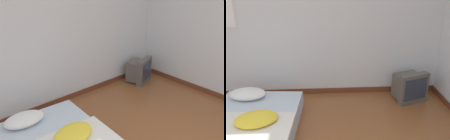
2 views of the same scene
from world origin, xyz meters
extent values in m
cube|color=silver|center=(0.00, 2.56, 1.30)|extent=(7.25, 0.06, 2.60)
cube|color=brown|center=(0.00, 2.52, 0.04)|extent=(7.25, 0.02, 0.09)
ellipsoid|color=white|center=(-0.60, 1.96, 0.31)|extent=(0.54, 0.38, 0.14)
ellipsoid|color=yellow|center=(-0.31, 1.27, 0.33)|extent=(0.58, 0.48, 0.11)
cube|color=#56514C|center=(1.86, 2.28, 0.23)|extent=(0.46, 0.37, 0.39)
cube|color=#56514C|center=(1.91, 2.11, 0.25)|extent=(0.50, 0.26, 0.49)
cube|color=#283342|center=(1.93, 2.05, 0.26)|extent=(0.38, 0.13, 0.35)
camera|label=1|loc=(-1.58, -0.85, 2.15)|focal=40.00mm
camera|label=2|loc=(0.52, -1.32, 2.00)|focal=40.00mm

